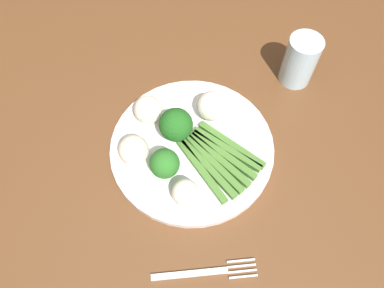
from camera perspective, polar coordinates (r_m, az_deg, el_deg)
ground_plane at (r=1.37m, az=-0.62°, el=-14.13°), size 6.00×6.00×0.02m
dining_table at (r=0.76m, az=-1.07°, el=-1.66°), size 1.36×1.08×0.72m
plate at (r=0.66m, az=-0.00°, el=-0.52°), size 0.30×0.30×0.01m
asparagus_bundle at (r=0.64m, az=4.11°, el=-2.32°), size 0.16×0.15×0.01m
broccoli_outer_edge at (r=0.60m, az=-4.35°, el=-3.16°), size 0.05×0.05×0.06m
broccoli_back at (r=0.63m, az=-2.56°, el=2.99°), size 0.06×0.06×0.07m
cauliflower_near_fork at (r=0.67m, az=-7.00°, el=5.43°), size 0.05×0.05×0.05m
cauliflower_edge at (r=0.67m, az=3.12°, el=6.03°), size 0.06×0.06×0.06m
cauliflower_front_left at (r=0.59m, az=-1.06°, el=-7.69°), size 0.05×0.05×0.05m
cauliflower_back_right at (r=0.63m, az=-9.24°, el=-0.95°), size 0.05×0.05×0.05m
fork at (r=0.60m, az=2.21°, el=-19.61°), size 0.03×0.17×0.00m
water_glass at (r=0.75m, az=16.71°, el=12.51°), size 0.06×0.06×0.10m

